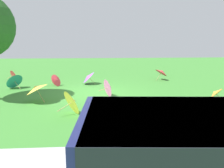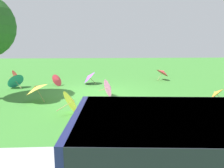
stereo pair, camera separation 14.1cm
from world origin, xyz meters
name	(u,v)px [view 1 (the left image)]	position (x,y,z in m)	size (l,w,h in m)	color
ground	(94,93)	(0.00, 0.00, 0.00)	(40.00, 40.00, 0.00)	#387A2D
park_bench	(176,111)	(-2.50, 4.24, 0.47)	(1.66, 0.75, 0.90)	maroon
parasol_yellow_0	(36,88)	(2.31, 1.44, 0.60)	(1.05, 1.07, 0.90)	tan
parasol_orange_0	(215,93)	(-5.14, 1.57, 0.32)	(0.86, 0.86, 0.62)	tan
parasol_red_0	(14,75)	(5.08, -3.83, 0.33)	(0.71, 0.70, 0.65)	tan
parasol_purple_0	(88,77)	(0.38, -2.19, 0.43)	(0.79, 0.87, 0.78)	tan
parasol_red_1	(162,72)	(-4.21, -3.19, 0.53)	(0.92, 0.94, 0.82)	tan
parasol_teal_1	(113,108)	(-0.67, 3.53, 0.37)	(0.93, 0.96, 0.67)	tan
parasol_red_2	(57,80)	(2.07, -1.79, 0.33)	(0.70, 0.81, 0.67)	tan
parasol_pink_1	(109,88)	(-0.70, 0.65, 0.41)	(0.76, 0.86, 0.81)	tan
parasol_teal_2	(14,80)	(4.22, -1.38, 0.42)	(1.05, 1.08, 0.84)	tan
parasol_yellow_1	(73,102)	(0.67, 2.97, 0.44)	(0.94, 1.01, 0.88)	tan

